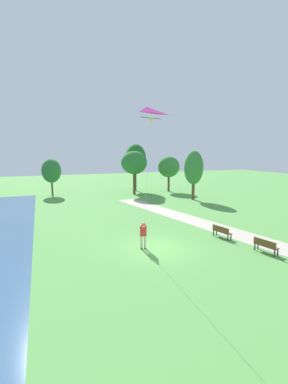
{
  "coord_description": "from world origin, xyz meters",
  "views": [
    {
      "loc": [
        -6.82,
        -15.22,
        6.24
      ],
      "look_at": [
        -0.4,
        1.13,
        3.58
      ],
      "focal_mm": 24.97,
      "sensor_mm": 36.0,
      "label": 1
    }
  ],
  "objects": [
    {
      "name": "tree_treeline_left",
      "position": [
        6.11,
        21.61,
        4.64
      ],
      "size": [
        3.84,
        3.25,
        6.35
      ],
      "color": "brown",
      "rests_on": "ground"
    },
    {
      "name": "park_bench_far_walkway",
      "position": [
        5.32,
        0.21,
        0.51
      ],
      "size": [
        0.72,
        1.56,
        0.88
      ],
      "color": "brown",
      "rests_on": "ground"
    },
    {
      "name": "tree_lakeside_far",
      "position": [
        11.8,
        14.58,
        4.16
      ],
      "size": [
        2.57,
        2.25,
        6.39
      ],
      "color": "brown",
      "rests_on": "ground"
    },
    {
      "name": "park_bench_near_walkway",
      "position": [
        5.99,
        -3.23,
        0.51
      ],
      "size": [
        0.72,
        1.56,
        0.88
      ],
      "color": "brown",
      "rests_on": "ground"
    },
    {
      "name": "tree_behind_path",
      "position": [
        -5.21,
        25.26,
        3.51
      ],
      "size": [
        2.7,
        2.85,
        5.24
      ],
      "color": "brown",
      "rests_on": "ground"
    },
    {
      "name": "walkway_path",
      "position": [
        6.68,
        2.0,
        0.01
      ],
      "size": [
        8.47,
        31.87,
        0.02
      ],
      "primitive_type": "cube",
      "rotation": [
        0.0,
        0.0,
        0.19
      ],
      "color": "#B7AD99",
      "rests_on": "ground"
    },
    {
      "name": "person_kite_flyer",
      "position": [
        -0.8,
        0.23,
        1.05
      ],
      "size": [
        0.51,
        0.63,
        1.83
      ],
      "color": "#232328",
      "rests_on": "ground"
    },
    {
      "name": "flying_kite",
      "position": [
        -1.55,
        -2.27,
        8.01
      ],
      "size": [
        1.56,
        2.66,
        6.59
      ],
      "color": "#E02D9E"
    },
    {
      "name": "ground_plane",
      "position": [
        0.0,
        0.0,
        0.0
      ],
      "size": [
        120.0,
        120.0,
        0.0
      ],
      "primitive_type": "plane",
      "color": "#569947"
    },
    {
      "name": "tree_treeline_right",
      "position": [
        7.56,
        25.03,
        5.05
      ],
      "size": [
        3.3,
        3.62,
        7.46
      ],
      "color": "brown",
      "rests_on": "ground"
    },
    {
      "name": "tree_lakeside_near",
      "position": [
        12.24,
        22.56,
        3.86
      ],
      "size": [
        3.49,
        2.83,
        5.54
      ],
      "color": "brown",
      "rests_on": "ground"
    }
  ]
}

